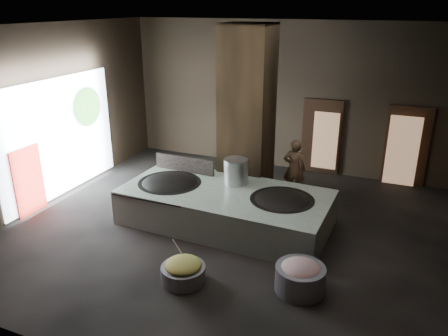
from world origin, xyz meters
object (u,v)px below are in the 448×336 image
at_px(wok_right, 282,203).
at_px(cook, 294,169).
at_px(stock_pot, 236,172).
at_px(hearth_platform, 225,207).
at_px(wok_left, 170,186).
at_px(veg_basin, 183,274).
at_px(meat_basin, 300,279).

bearing_deg(wok_right, cook, 96.61).
height_order(stock_pot, cook, cook).
height_order(hearth_platform, wok_right, wok_right).
bearing_deg(wok_left, wok_right, 2.05).
xyz_separation_m(wok_right, veg_basin, (-1.20, -2.50, -0.59)).
xyz_separation_m(wok_right, stock_pot, (-1.30, 0.50, 0.38)).
distance_m(wok_left, stock_pot, 1.66).
distance_m(hearth_platform, stock_pot, 0.90).
height_order(wok_right, meat_basin, wok_right).
relative_size(wok_left, veg_basin, 1.80).
bearing_deg(meat_basin, wok_right, 114.70).
distance_m(wok_left, veg_basin, 2.95).
bearing_deg(wok_left, cook, 40.68).
height_order(stock_pot, veg_basin, stock_pot).
xyz_separation_m(hearth_platform, veg_basin, (0.15, -2.45, -0.26)).
height_order(stock_pot, meat_basin, stock_pot).
relative_size(stock_pot, meat_basin, 0.69).
relative_size(hearth_platform, cook, 3.01).
bearing_deg(wok_right, veg_basin, -115.58).
bearing_deg(wok_right, wok_left, -177.95).
relative_size(cook, veg_basin, 1.90).
height_order(hearth_platform, veg_basin, hearth_platform).
distance_m(cook, veg_basin, 4.74).
xyz_separation_m(wok_left, cook, (2.56, 2.20, 0.05)).
xyz_separation_m(stock_pot, meat_basin, (2.20, -2.46, -0.88)).
relative_size(wok_right, meat_basin, 1.56).
distance_m(stock_pot, meat_basin, 3.42).
bearing_deg(meat_basin, veg_basin, -165.60).
height_order(wok_right, cook, cook).
bearing_deg(cook, hearth_platform, 55.88).
distance_m(wok_right, stock_pot, 1.44).
height_order(wok_right, stock_pot, stock_pot).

